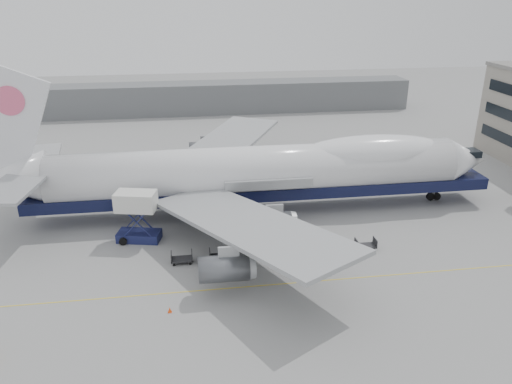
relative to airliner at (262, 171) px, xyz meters
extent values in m
plane|color=gray|center=(-0.64, -12.00, -5.62)|extent=(260.00, 260.00, 0.00)
cube|color=gold|center=(-0.64, -18.00, -5.62)|extent=(60.00, 0.15, 0.01)
cube|color=slate|center=(-10.64, 58.00, -2.12)|extent=(110.00, 8.00, 7.00)
cylinder|color=white|center=(-0.64, 0.00, 0.08)|extent=(52.00, 6.40, 6.40)
cube|color=black|center=(0.36, 0.00, -2.48)|extent=(60.00, 5.76, 1.50)
cone|color=white|center=(28.36, 0.00, 0.08)|extent=(6.00, 6.40, 6.40)
cone|color=white|center=(-31.14, 0.00, 0.68)|extent=(9.00, 6.40, 6.40)
ellipsoid|color=white|center=(14.96, 0.00, 1.84)|extent=(20.67, 5.78, 4.56)
cube|color=white|center=(-29.64, 0.00, 7.58)|extent=(10.52, 0.50, 13.56)
cylinder|color=#EC5C83|center=(-29.14, 0.00, 10.08)|extent=(3.40, 0.30, 3.40)
cube|color=#9EA0A3|center=(-3.64, -14.28, -0.52)|extent=(20.35, 26.74, 2.26)
cube|color=#9EA0A3|center=(-3.64, 14.28, -0.52)|extent=(20.35, 26.74, 2.26)
cylinder|color=#595B60|center=(-6.64, 19.00, -2.72)|extent=(4.80, 2.60, 2.60)
cylinder|color=#595B60|center=(-0.64, 10.00, -2.72)|extent=(4.80, 2.60, 2.60)
cylinder|color=#595B60|center=(-0.64, -10.00, -2.72)|extent=(4.80, 2.60, 2.60)
cylinder|color=#595B60|center=(-6.64, -19.00, -2.72)|extent=(4.80, 2.60, 2.60)
cylinder|color=slate|center=(24.36, 0.00, -4.37)|extent=(0.36, 0.36, 2.50)
cylinder|color=black|center=(24.36, 0.00, -5.07)|extent=(1.10, 0.45, 1.10)
cylinder|color=slate|center=(-3.64, -3.00, -4.37)|extent=(0.36, 0.36, 2.50)
cylinder|color=black|center=(-3.64, -3.00, -5.07)|extent=(1.10, 0.45, 1.10)
cylinder|color=slate|center=(-3.64, 3.00, -4.37)|extent=(0.36, 0.36, 2.50)
cylinder|color=black|center=(-3.64, 3.00, -5.07)|extent=(1.10, 0.45, 1.10)
cube|color=#1A1F4F|center=(-15.57, -6.28, -5.08)|extent=(5.34, 3.42, 1.09)
cube|color=silver|center=(-15.57, -6.28, -0.62)|extent=(5.00, 3.53, 2.17)
cube|color=#1A1F4F|center=(-15.57, -7.37, -2.82)|extent=(3.46, 0.91, 3.90)
cube|color=#1A1F4F|center=(-15.57, -5.19, -2.82)|extent=(3.46, 0.91, 3.90)
cube|color=slate|center=(-15.57, -4.70, -0.62)|extent=(2.58, 1.69, 0.15)
cylinder|color=black|center=(-17.35, -7.27, -5.18)|extent=(0.89, 0.35, 0.89)
cylinder|color=black|center=(-17.35, -5.29, -5.18)|extent=(0.89, 0.35, 0.89)
cylinder|color=black|center=(-13.80, -7.27, -5.18)|extent=(0.89, 0.35, 0.89)
cylinder|color=black|center=(-13.80, -5.29, -5.18)|extent=(0.89, 0.35, 0.89)
cone|color=#ED440C|center=(-11.86, -21.12, -5.36)|extent=(0.34, 0.34, 0.53)
cube|color=#ED440C|center=(-11.86, -21.12, -5.61)|extent=(0.36, 0.36, 0.03)
cube|color=#2D2D30|center=(-10.67, -12.34, -5.17)|extent=(2.30, 1.35, 0.18)
cube|color=#2D2D30|center=(-11.77, -12.34, -4.77)|extent=(0.08, 1.35, 0.90)
cube|color=#2D2D30|center=(-9.57, -12.34, -4.77)|extent=(0.08, 1.35, 0.90)
cylinder|color=black|center=(-11.52, -12.89, -5.47)|extent=(0.30, 0.12, 0.30)
cylinder|color=black|center=(-11.52, -11.79, -5.47)|extent=(0.30, 0.12, 0.30)
cylinder|color=black|center=(-9.82, -12.89, -5.47)|extent=(0.30, 0.12, 0.30)
cylinder|color=black|center=(-9.82, -11.79, -5.47)|extent=(0.30, 0.12, 0.30)
cube|color=#2D2D30|center=(-6.53, -12.34, -5.17)|extent=(2.30, 1.35, 0.18)
cube|color=#2D2D30|center=(-7.63, -12.34, -4.77)|extent=(0.08, 1.35, 0.90)
cube|color=#2D2D30|center=(-5.43, -12.34, -4.77)|extent=(0.08, 1.35, 0.90)
cylinder|color=black|center=(-7.38, -12.89, -5.47)|extent=(0.30, 0.12, 0.30)
cylinder|color=black|center=(-7.38, -11.79, -5.47)|extent=(0.30, 0.12, 0.30)
cylinder|color=black|center=(-5.68, -12.89, -5.47)|extent=(0.30, 0.12, 0.30)
cylinder|color=black|center=(-5.68, -11.79, -5.47)|extent=(0.30, 0.12, 0.30)
cube|color=#2D2D30|center=(-2.40, -12.34, -5.17)|extent=(2.30, 1.35, 0.18)
cube|color=#2D2D30|center=(-3.50, -12.34, -4.77)|extent=(0.08, 1.35, 0.90)
cube|color=#2D2D30|center=(-1.30, -12.34, -4.77)|extent=(0.08, 1.35, 0.90)
cylinder|color=black|center=(-3.25, -12.89, -5.47)|extent=(0.30, 0.12, 0.30)
cylinder|color=black|center=(-3.25, -11.79, -5.47)|extent=(0.30, 0.12, 0.30)
cylinder|color=black|center=(-1.55, -12.89, -5.47)|extent=(0.30, 0.12, 0.30)
cylinder|color=black|center=(-1.55, -11.79, -5.47)|extent=(0.30, 0.12, 0.30)
cube|color=#2D2D30|center=(1.73, -12.34, -5.17)|extent=(2.30, 1.35, 0.18)
cube|color=#2D2D30|center=(0.63, -12.34, -4.77)|extent=(0.08, 1.35, 0.90)
cube|color=#2D2D30|center=(2.83, -12.34, -4.77)|extent=(0.08, 1.35, 0.90)
cylinder|color=black|center=(0.88, -12.89, -5.47)|extent=(0.30, 0.12, 0.30)
cylinder|color=black|center=(0.88, -11.79, -5.47)|extent=(0.30, 0.12, 0.30)
cylinder|color=black|center=(2.58, -12.89, -5.47)|extent=(0.30, 0.12, 0.30)
cylinder|color=black|center=(2.58, -11.79, -5.47)|extent=(0.30, 0.12, 0.30)
cube|color=#2D2D30|center=(5.86, -12.34, -5.17)|extent=(2.30, 1.35, 0.18)
cube|color=#2D2D30|center=(4.76, -12.34, -4.77)|extent=(0.08, 1.35, 0.90)
cube|color=#2D2D30|center=(6.96, -12.34, -4.77)|extent=(0.08, 1.35, 0.90)
cylinder|color=black|center=(5.01, -12.89, -5.47)|extent=(0.30, 0.12, 0.30)
cylinder|color=black|center=(5.01, -11.79, -5.47)|extent=(0.30, 0.12, 0.30)
cylinder|color=black|center=(6.71, -12.89, -5.47)|extent=(0.30, 0.12, 0.30)
cylinder|color=black|center=(6.71, -11.79, -5.47)|extent=(0.30, 0.12, 0.30)
cube|color=#2D2D30|center=(10.00, -12.34, -5.17)|extent=(2.30, 1.35, 0.18)
cube|color=#2D2D30|center=(8.90, -12.34, -4.77)|extent=(0.08, 1.35, 0.90)
cube|color=#2D2D30|center=(11.10, -12.34, -4.77)|extent=(0.08, 1.35, 0.90)
cylinder|color=black|center=(9.15, -12.89, -5.47)|extent=(0.30, 0.12, 0.30)
cylinder|color=black|center=(9.15, -11.79, -5.47)|extent=(0.30, 0.12, 0.30)
cylinder|color=black|center=(10.85, -12.89, -5.47)|extent=(0.30, 0.12, 0.30)
cylinder|color=black|center=(10.85, -11.79, -5.47)|extent=(0.30, 0.12, 0.30)
camera|label=1|loc=(-9.57, -60.00, 21.95)|focal=35.00mm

